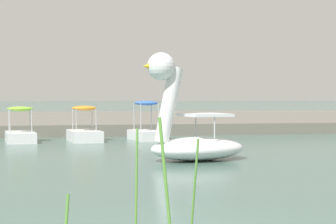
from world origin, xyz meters
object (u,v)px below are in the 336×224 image
at_px(swan_boat, 190,133).
at_px(pedal_boat_lime, 20,132).
at_px(pedal_boat_blue, 146,129).
at_px(pedal_boat_orange, 84,131).

xyz_separation_m(swan_boat, pedal_boat_lime, (-5.19, 7.35, -0.37)).
bearing_deg(pedal_boat_blue, pedal_boat_orange, -174.84).
distance_m(swan_boat, pedal_boat_orange, 7.82).
bearing_deg(swan_boat, pedal_boat_orange, 110.11).
distance_m(pedal_boat_orange, pedal_boat_lime, 2.50).
bearing_deg(pedal_boat_lime, swan_boat, -54.81).
relative_size(pedal_boat_blue, pedal_boat_orange, 0.95).
bearing_deg(pedal_boat_orange, pedal_boat_blue, 5.16).
bearing_deg(pedal_boat_orange, pedal_boat_lime, 179.64).
bearing_deg(pedal_boat_lime, pedal_boat_blue, 2.43).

